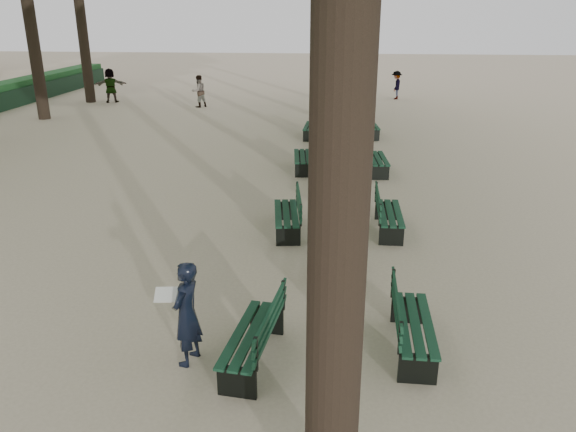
{
  "coord_description": "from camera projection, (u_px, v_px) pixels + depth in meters",
  "views": [
    {
      "loc": [
        1.49,
        -6.43,
        4.69
      ],
      "look_at": [
        0.6,
        3.0,
        1.2
      ],
      "focal_mm": 35.0,
      "sensor_mm": 36.0,
      "label": 1
    }
  ],
  "objects": [
    {
      "name": "pedestrian_a",
      "position": [
        199.0,
        91.0,
        28.44
      ],
      "size": [
        0.78,
        0.77,
        1.6
      ],
      "primitive_type": "imported",
      "rotation": [
        0.0,
        0.0,
        3.91
      ],
      "color": "#262628",
      "rests_on": "ground"
    },
    {
      "name": "bench_right_2",
      "position": [
        377.0,
        164.0,
        17.08
      ],
      "size": [
        0.7,
        1.84,
        0.92
      ],
      "color": "black",
      "rests_on": "ground"
    },
    {
      "name": "bench_left_0",
      "position": [
        253.0,
        345.0,
        7.86
      ],
      "size": [
        0.78,
        1.85,
        0.92
      ],
      "color": "black",
      "rests_on": "ground"
    },
    {
      "name": "bench_right_3",
      "position": [
        370.0,
        130.0,
        21.96
      ],
      "size": [
        0.76,
        1.85,
        0.92
      ],
      "color": "black",
      "rests_on": "ground"
    },
    {
      "name": "man_with_map",
      "position": [
        187.0,
        314.0,
        7.7
      ],
      "size": [
        0.66,
        0.67,
        1.53
      ],
      "color": "black",
      "rests_on": "ground"
    },
    {
      "name": "bench_left_3",
      "position": [
        312.0,
        130.0,
        21.82
      ],
      "size": [
        0.62,
        1.82,
        0.92
      ],
      "color": "black",
      "rests_on": "ground"
    },
    {
      "name": "ground",
      "position": [
        224.0,
        370.0,
        7.76
      ],
      "size": [
        120.0,
        120.0,
        0.0
      ],
      "primitive_type": "plane",
      "color": "#C0B092",
      "rests_on": "ground"
    },
    {
      "name": "bench_right_0",
      "position": [
        413.0,
        334.0,
        8.13
      ],
      "size": [
        0.6,
        1.81,
        0.92
      ],
      "color": "black",
      "rests_on": "ground"
    },
    {
      "name": "pedestrian_e",
      "position": [
        111.0,
        85.0,
        29.92
      ],
      "size": [
        1.69,
        0.83,
        1.78
      ],
      "primitive_type": "imported",
      "rotation": [
        0.0,
        0.0,
        3.44
      ],
      "color": "#262628",
      "rests_on": "ground"
    },
    {
      "name": "bench_left_2",
      "position": [
        303.0,
        162.0,
        17.33
      ],
      "size": [
        0.73,
        1.84,
        0.92
      ],
      "color": "black",
      "rests_on": "ground"
    },
    {
      "name": "bench_right_1",
      "position": [
        389.0,
        220.0,
        12.51
      ],
      "size": [
        0.57,
        1.8,
        0.92
      ],
      "color": "black",
      "rests_on": "ground"
    },
    {
      "name": "pedestrian_b",
      "position": [
        396.0,
        85.0,
        31.02
      ],
      "size": [
        0.49,
        1.03,
        1.53
      ],
      "primitive_type": "imported",
      "rotation": [
        0.0,
        0.0,
        4.52
      ],
      "color": "#262628",
      "rests_on": "ground"
    },
    {
      "name": "bench_left_1",
      "position": [
        287.0,
        221.0,
        12.5
      ],
      "size": [
        0.79,
        1.86,
        0.92
      ],
      "color": "black",
      "rests_on": "ground"
    }
  ]
}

